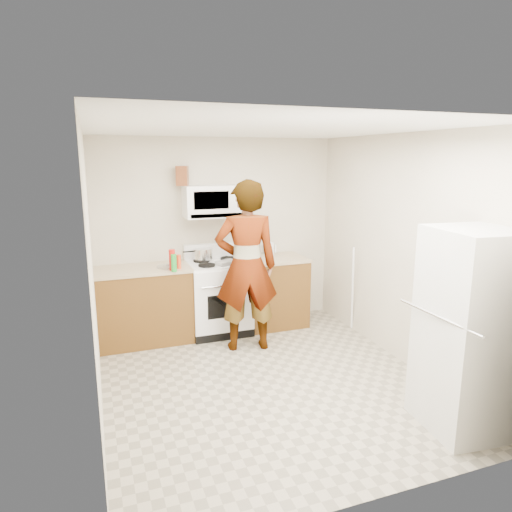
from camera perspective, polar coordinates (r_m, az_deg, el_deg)
name	(u,v)px	position (r m, az deg, el deg)	size (l,w,h in m)	color
floor	(266,380)	(4.86, 1.32, -15.29)	(3.60, 3.60, 0.00)	gray
back_wall	(219,234)	(6.09, -4.71, 2.80)	(3.20, 0.02, 2.50)	beige
right_wall	(404,251)	(5.20, 17.97, 0.61)	(0.02, 3.60, 2.50)	beige
cabinet_left	(144,306)	(5.81, -13.78, -6.11)	(1.12, 0.62, 0.90)	brown
counter_left	(142,269)	(5.68, -14.02, -1.63)	(1.14, 0.64, 0.04)	tan
cabinet_right	(274,292)	(6.21, 2.24, -4.57)	(0.80, 0.62, 0.90)	brown
counter_right	(274,259)	(6.09, 2.28, -0.36)	(0.82, 0.64, 0.04)	tan
gas_range	(218,296)	(5.95, -4.73, -4.99)	(0.76, 0.65, 1.13)	white
microwave	(214,201)	(5.83, -5.27, 6.84)	(0.76, 0.38, 0.40)	white
person	(246,266)	(5.30, -1.21, -1.30)	(0.73, 0.48, 2.01)	tan
fridge	(472,331)	(4.19, 25.44, -8.46)	(0.70, 0.70, 1.70)	white
kettle	(269,249)	(6.23, 1.64, 0.88)	(0.14, 0.14, 0.17)	white
jug	(182,176)	(5.78, -9.20, 9.86)	(0.14, 0.14, 0.24)	brown
saucepan	(203,254)	(5.94, -6.64, 0.26)	(0.24, 0.24, 0.13)	silver
tray	(226,263)	(5.71, -3.73, -0.84)	(0.25, 0.16, 0.05)	white
bottle_spray	(172,260)	(5.47, -10.44, -0.48)	(0.07, 0.07, 0.25)	red
bottle_hot_sauce	(179,262)	(5.55, -9.62, -0.70)	(0.05, 0.05, 0.17)	#E64519
bottle_green_cap	(174,263)	(5.40, -10.23, -0.87)	(0.06, 0.06, 0.20)	#1A9129
pot_lid	(168,267)	(5.65, -10.99, -1.31)	(0.26, 0.26, 0.01)	silver
broom	(353,289)	(6.02, 11.98, -4.08)	(0.03, 0.03, 1.16)	white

